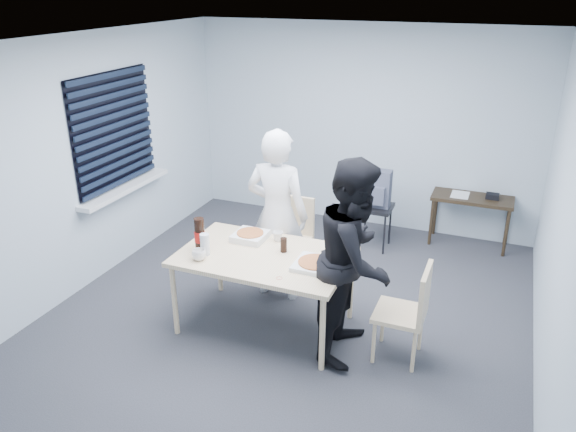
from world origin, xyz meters
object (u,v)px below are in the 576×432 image
at_px(person_white, 277,215).
at_px(person_black, 355,259).
at_px(chair_right, 411,307).
at_px(chair_far, 293,231).
at_px(backpack, 377,189).
at_px(soda_bottle, 200,235).
at_px(stool, 375,214).
at_px(mug_a, 199,255).
at_px(dining_table, 264,260).
at_px(mug_b, 278,236).
at_px(side_table, 472,203).

height_order(person_white, person_black, same).
distance_m(chair_right, person_black, 0.62).
bearing_deg(chair_far, backpack, 55.36).
height_order(backpack, soda_bottle, soda_bottle).
distance_m(stool, mug_a, 2.62).
bearing_deg(dining_table, mug_b, 89.73).
relative_size(dining_table, stool, 2.83).
xyz_separation_m(dining_table, person_black, (0.86, -0.03, 0.19)).
bearing_deg(mug_b, soda_bottle, -142.92).
height_order(person_white, mug_b, person_white).
bearing_deg(side_table, dining_table, -122.12).
bearing_deg(mug_a, backpack, 66.16).
xyz_separation_m(dining_table, mug_a, (-0.50, -0.31, 0.11)).
height_order(side_table, mug_b, mug_b).
bearing_deg(soda_bottle, side_table, 50.75).
height_order(side_table, backpack, backpack).
height_order(stool, soda_bottle, soda_bottle).
distance_m(dining_table, chair_right, 1.36).
xyz_separation_m(chair_far, mug_a, (-0.36, -1.37, 0.29)).
distance_m(side_table, stool, 1.18).
xyz_separation_m(person_white, soda_bottle, (-0.46, -0.73, 0.02)).
xyz_separation_m(chair_right, side_table, (0.26, 2.57, 0.04)).
height_order(person_black, soda_bottle, person_black).
bearing_deg(backpack, side_table, 8.04).
relative_size(chair_far, side_table, 0.93).
distance_m(person_black, stool, 2.17).
bearing_deg(mug_b, dining_table, -90.27).
distance_m(side_table, mug_b, 2.77).
relative_size(dining_table, backpack, 3.43).
distance_m(chair_far, stool, 1.22).
relative_size(dining_table, mug_a, 12.57).
bearing_deg(mug_a, soda_bottle, 116.76).
bearing_deg(mug_b, chair_right, -13.55).
bearing_deg(person_black, chair_right, -87.07).
height_order(mug_a, soda_bottle, soda_bottle).
height_order(dining_table, person_black, person_black).
relative_size(backpack, mug_a, 3.66).
relative_size(chair_far, backpack, 1.97).
distance_m(chair_far, soda_bottle, 1.33).
bearing_deg(mug_b, mug_a, -128.55).
relative_size(chair_far, soda_bottle, 2.84).
xyz_separation_m(stool, soda_bottle, (-1.13, -2.19, 0.47)).
xyz_separation_m(mug_a, soda_bottle, (-0.09, 0.18, 0.10)).
distance_m(dining_table, chair_far, 1.09).
bearing_deg(stool, person_white, -114.71).
bearing_deg(person_white, dining_table, 101.67).
xyz_separation_m(backpack, mug_a, (-1.04, -2.36, 0.04)).
bearing_deg(person_black, mug_b, 67.74).
xyz_separation_m(dining_table, chair_far, (-0.14, 1.06, -0.18)).
distance_m(dining_table, mug_a, 0.59).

